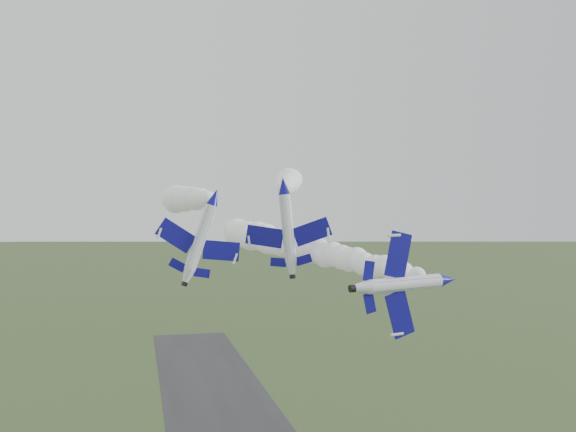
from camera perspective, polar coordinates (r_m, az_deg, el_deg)
The scene contains 6 objects.
jet_lead at distance 61.30m, azimuth 14.04°, elevation -5.54°, with size 3.36×11.25×9.32m.
smoke_trail_jet_lead at distance 91.97m, azimuth 0.88°, elevation -2.73°, with size 4.97×65.52×4.97m, color white, non-canonical shape.
jet_pair_left at distance 80.33m, azimuth -6.53°, elevation 1.71°, with size 10.03×12.72×4.19m.
smoke_trail_jet_pair_left at distance 114.55m, azimuth -8.94°, elevation 1.51°, with size 5.54×63.15×5.54m, color white, non-canonical shape.
jet_pair_right at distance 81.96m, azimuth -0.41°, elevation 2.73°, with size 11.01×12.92×3.27m.
smoke_trail_jet_pair_right at distance 113.84m, azimuth -0.01°, elevation 2.95°, with size 4.85×56.90×4.85m, color white, non-canonical shape.
Camera 1 is at (-17.17, -62.90, 41.00)m, focal length 40.00 mm.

